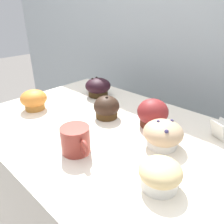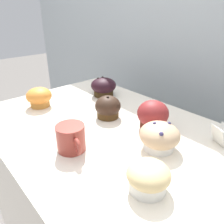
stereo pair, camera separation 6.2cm
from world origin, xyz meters
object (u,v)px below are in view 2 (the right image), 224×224
Objects in this scene: muffin_front_right at (148,177)px; muffin_back_center at (108,108)px; coffee_cup at (70,137)px; muffin_back_right at (39,97)px; muffin_front_left at (104,87)px; muffin_back_left at (153,115)px; muffin_front_center at (159,137)px.

muffin_back_center is at bearing 153.41° from muffin_front_right.
muffin_back_right is at bearing 169.16° from coffee_cup.
muffin_back_center reaches higher than muffin_back_right.
muffin_back_right is 0.28m from muffin_front_left.
muffin_back_left is 1.11× the size of muffin_back_center.
muffin_back_right is 1.03× the size of muffin_front_right.
coffee_cup is (0.26, -0.34, -0.00)m from muffin_front_left.
muffin_front_center reaches higher than muffin_front_right.
muffin_front_left is at bearing 150.16° from muffin_front_right.
muffin_front_left is at bearing 127.92° from coffee_cup.
muffin_front_center is 1.13× the size of muffin_back_right.
muffin_front_left is 0.43m from coffee_cup.
muffin_back_center is at bearing -158.72° from muffin_back_left.
muffin_front_left is 1.21× the size of muffin_back_center.
muffin_front_left is at bearing 169.01° from muffin_back_left.
muffin_back_left is at bearing 127.18° from muffin_front_right.
muffin_front_left reaches higher than muffin_front_center.
muffin_back_center is 0.23m from coffee_cup.
muffin_back_left is 0.34m from muffin_front_left.
muffin_back_left is 0.46m from muffin_back_right.
muffin_back_left reaches higher than muffin_front_center.
muffin_front_left is 0.94× the size of coffee_cup.
coffee_cup is at bearing -52.08° from muffin_front_left.
coffee_cup is at bearing -130.63° from muffin_front_center.
muffin_front_center is at bearing 119.33° from muffin_front_right.
coffee_cup is (0.08, -0.21, 0.00)m from muffin_back_center.
muffin_front_center is 0.95× the size of coffee_cup.
muffin_front_center is 0.52m from muffin_back_right.
muffin_front_center is 1.22× the size of muffin_back_center.
muffin_back_left reaches higher than muffin_back_center.
muffin_back_right is (-0.50, -0.12, 0.00)m from muffin_front_center.
muffin_front_right is at bearing -52.82° from muffin_back_left.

